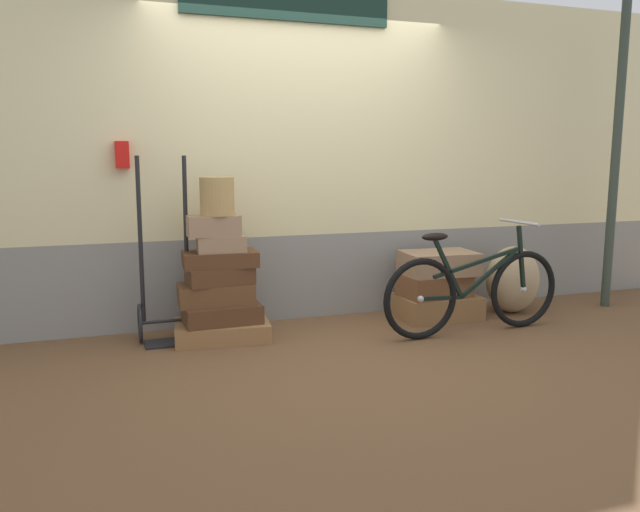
% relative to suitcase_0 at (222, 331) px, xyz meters
% --- Properties ---
extents(ground, '(9.74, 5.20, 0.06)m').
position_rel_suitcase_0_xyz_m(ground, '(0.77, -0.35, -0.10)').
color(ground, brown).
extents(station_building, '(7.74, 0.74, 2.74)m').
position_rel_suitcase_0_xyz_m(station_building, '(0.78, 0.50, 1.31)').
color(station_building, gray).
rests_on(station_building, ground).
extents(suitcase_0, '(0.74, 0.53, 0.14)m').
position_rel_suitcase_0_xyz_m(suitcase_0, '(0.00, 0.00, 0.00)').
color(suitcase_0, olive).
rests_on(suitcase_0, ground).
extents(suitcase_1, '(0.58, 0.38, 0.14)m').
position_rel_suitcase_0_xyz_m(suitcase_1, '(-0.00, -0.01, 0.14)').
color(suitcase_1, '#4C2D19').
rests_on(suitcase_1, suitcase_0).
extents(suitcase_2, '(0.56, 0.33, 0.15)m').
position_rel_suitcase_0_xyz_m(suitcase_2, '(-0.04, 0.01, 0.28)').
color(suitcase_2, brown).
rests_on(suitcase_2, suitcase_1).
extents(suitcase_3, '(0.50, 0.32, 0.13)m').
position_rel_suitcase_0_xyz_m(suitcase_3, '(-0.01, 0.00, 0.43)').
color(suitcase_3, '#4C2D19').
rests_on(suitcase_3, suitcase_2).
extents(suitcase_4, '(0.56, 0.36, 0.11)m').
position_rel_suitcase_0_xyz_m(suitcase_4, '(0.00, 0.04, 0.55)').
color(suitcase_4, '#4C2D19').
rests_on(suitcase_4, suitcase_3).
extents(suitcase_5, '(0.37, 0.25, 0.12)m').
position_rel_suitcase_0_xyz_m(suitcase_5, '(0.01, 0.02, 0.66)').
color(suitcase_5, '#937051').
rests_on(suitcase_5, suitcase_4).
extents(suitcase_6, '(0.38, 0.22, 0.15)m').
position_rel_suitcase_0_xyz_m(suitcase_6, '(-0.04, 0.01, 0.80)').
color(suitcase_6, '#937051').
rests_on(suitcase_6, suitcase_5).
extents(suitcase_7, '(0.68, 0.47, 0.19)m').
position_rel_suitcase_0_xyz_m(suitcase_7, '(1.87, 0.04, 0.03)').
color(suitcase_7, olive).
rests_on(suitcase_7, ground).
extents(suitcase_8, '(0.59, 0.41, 0.19)m').
position_rel_suitcase_0_xyz_m(suitcase_8, '(1.83, 0.03, 0.22)').
color(suitcase_8, brown).
rests_on(suitcase_8, suitcase_7).
extents(suitcase_9, '(0.64, 0.47, 0.19)m').
position_rel_suitcase_0_xyz_m(suitcase_9, '(1.87, 0.04, 0.41)').
color(suitcase_9, '#937051').
rests_on(suitcase_9, suitcase_8).
extents(wicker_basket, '(0.25, 0.25, 0.28)m').
position_rel_suitcase_0_xyz_m(wicker_basket, '(-0.01, 0.01, 1.01)').
color(wicker_basket, '#A8844C').
rests_on(wicker_basket, suitcase_6).
extents(luggage_trolley, '(0.41, 0.37, 1.38)m').
position_rel_suitcase_0_xyz_m(luggage_trolley, '(-0.39, 0.11, 0.25)').
color(luggage_trolley, black).
rests_on(luggage_trolley, ground).
extents(burlap_sack, '(0.48, 0.41, 0.59)m').
position_rel_suitcase_0_xyz_m(burlap_sack, '(2.59, -0.01, 0.23)').
color(burlap_sack, tan).
rests_on(burlap_sack, ground).
extents(bicycle, '(1.58, 0.46, 0.87)m').
position_rel_suitcase_0_xyz_m(bicycle, '(1.89, -0.47, 0.27)').
color(bicycle, black).
rests_on(bicycle, ground).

